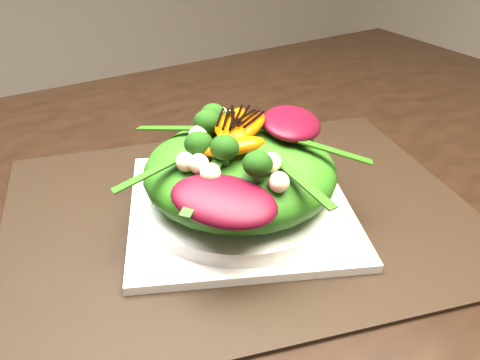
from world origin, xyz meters
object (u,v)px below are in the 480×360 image
dining_table (152,224)px  plate_base (240,207)px  placemat (240,212)px  salad_bowl (240,198)px  orange_segment (221,134)px  lettuce_mound (240,171)px

dining_table → plate_base: (0.08, -0.06, 0.03)m
placemat → plate_base: 0.01m
salad_bowl → orange_segment: bearing=164.5°
plate_base → orange_segment: (-0.02, 0.01, 0.09)m
orange_segment → lettuce_mound: bearing=-15.5°
plate_base → orange_segment: size_ratio=3.87×
orange_segment → dining_table: bearing=139.4°
salad_bowl → dining_table: bearing=144.0°
orange_segment → plate_base: bearing=-15.5°
plate_base → lettuce_mound: (0.00, 0.00, 0.05)m
plate_base → salad_bowl: size_ratio=1.11×
placemat → orange_segment: 0.10m
dining_table → placemat: size_ratio=3.13×
placemat → lettuce_mound: bearing=90.0°
placemat → salad_bowl: (0.00, 0.00, 0.02)m
lettuce_mound → plate_base: bearing=0.0°
dining_table → lettuce_mound: (0.08, -0.06, 0.08)m
salad_bowl → lettuce_mound: 0.03m
plate_base → salad_bowl: salad_bowl is taller
placemat → lettuce_mound: lettuce_mound is taller
dining_table → salad_bowl: size_ratio=7.36×
placemat → lettuce_mound: (0.00, 0.00, 0.05)m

